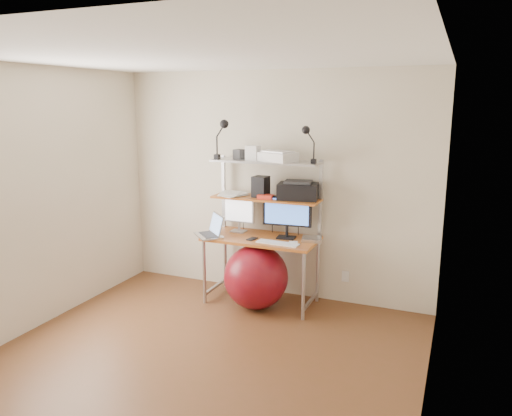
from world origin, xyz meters
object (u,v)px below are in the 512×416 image
(monitor_silver, at_px, (239,213))
(monitor_black, at_px, (287,214))
(printer, at_px, (298,191))
(exercise_ball, at_px, (256,277))
(laptop, at_px, (212,231))

(monitor_silver, xyz_separation_m, monitor_black, (0.58, -0.05, 0.05))
(monitor_silver, xyz_separation_m, printer, (0.67, 0.04, 0.29))
(printer, bearing_deg, exercise_ball, -147.01)
(laptop, bearing_deg, exercise_ball, 44.46)
(monitor_silver, bearing_deg, monitor_black, -4.08)
(monitor_silver, height_order, monitor_black, monitor_black)
(monitor_black, height_order, exercise_ball, monitor_black)
(monitor_silver, distance_m, exercise_ball, 0.74)
(laptop, height_order, exercise_ball, laptop)
(monitor_silver, bearing_deg, printer, 3.76)
(monitor_black, xyz_separation_m, printer, (0.09, 0.08, 0.24))
(laptop, relative_size, exercise_ball, 0.64)
(laptop, xyz_separation_m, printer, (0.86, 0.32, 0.45))
(printer, relative_size, exercise_ball, 0.67)
(monitor_silver, distance_m, printer, 0.73)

